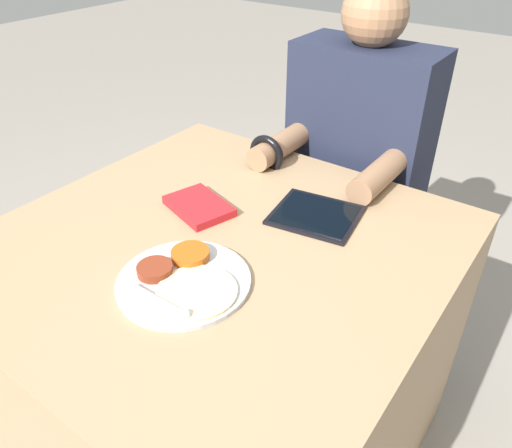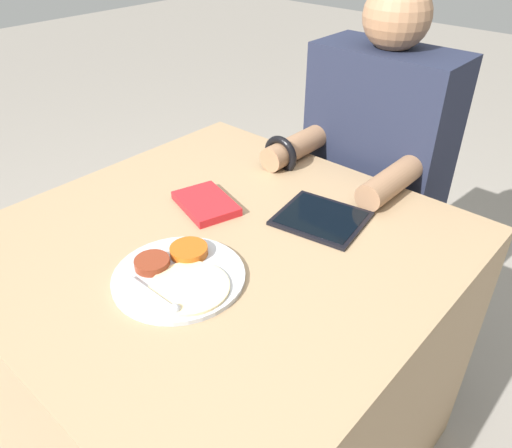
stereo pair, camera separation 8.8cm
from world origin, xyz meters
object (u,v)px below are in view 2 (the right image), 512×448
(thali_tray, at_px, (179,275))
(red_notebook, at_px, (206,204))
(tablet_device, at_px, (321,218))
(person_diner, at_px, (368,204))

(thali_tray, relative_size, red_notebook, 1.41)
(tablet_device, relative_size, person_diner, 0.18)
(red_notebook, bearing_deg, tablet_device, 29.87)
(red_notebook, distance_m, person_diner, 0.61)
(person_diner, bearing_deg, red_notebook, -104.99)
(red_notebook, bearing_deg, thali_tray, -54.85)
(thali_tray, xyz_separation_m, tablet_device, (0.09, 0.36, -0.00))
(thali_tray, height_order, tablet_device, thali_tray)
(tablet_device, xyz_separation_m, person_diner, (-0.10, 0.42, -0.19))
(thali_tray, distance_m, person_diner, 0.80)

